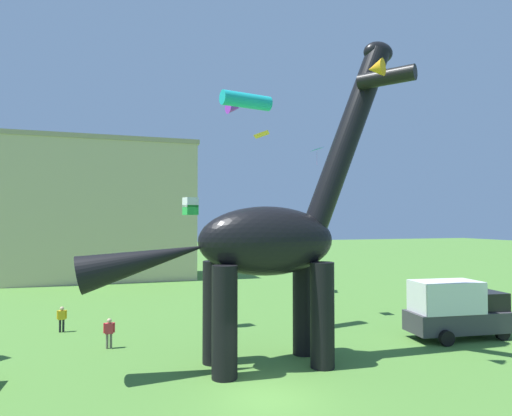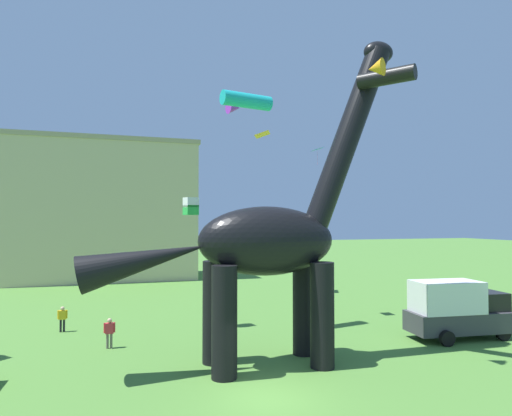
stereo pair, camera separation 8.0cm
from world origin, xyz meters
TOP-DOWN VIEW (x-y plane):
  - ground_plane at (0.00, 0.00)m, footprint 240.00×240.00m
  - dinosaur_sculpture at (1.07, 3.42)m, footprint 14.80×3.14m
  - parked_box_truck at (12.58, 4.50)m, footprint 5.79×2.66m
  - person_photographer at (-5.73, 8.27)m, footprint 0.57×0.25m
  - person_far_spectator at (-8.45, 12.55)m, footprint 0.56×0.24m
  - kite_trailing at (6.27, 1.80)m, footprint 2.75×2.65m
  - kite_mid_left at (-1.17, 11.10)m, footprint 0.92×0.92m
  - kite_drifting at (7.45, 11.46)m, footprint 0.76×0.98m
  - kite_far_right at (6.81, 21.53)m, footprint 1.89×2.13m
  - kite_high_left at (1.82, 9.85)m, footprint 3.26×2.97m
  - background_building_block at (-7.13, 36.68)m, footprint 20.47×9.13m

SIDE VIEW (x-z plane):
  - ground_plane at x=0.00m, z-range 0.00..0.00m
  - person_far_spectator at x=-8.45m, z-range 0.16..1.64m
  - person_photographer at x=-5.73m, z-range 0.16..1.69m
  - parked_box_truck at x=12.58m, z-range 0.05..3.25m
  - dinosaur_sculpture at x=1.07m, z-range -2.14..13.33m
  - kite_mid_left at x=-1.17m, z-range 6.87..7.93m
  - background_building_block at x=-7.13m, z-range 0.01..15.48m
  - kite_drifting at x=7.45m, z-range 10.76..11.93m
  - kite_trailing at x=6.27m, z-range 12.80..13.57m
  - kite_high_left at x=1.82m, z-range 13.23..14.16m
  - kite_far_right at x=6.81m, z-range 14.03..14.46m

